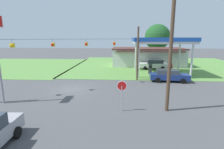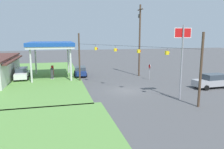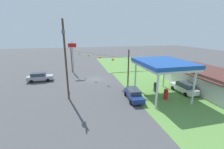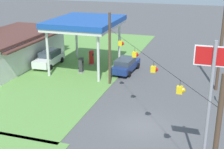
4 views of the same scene
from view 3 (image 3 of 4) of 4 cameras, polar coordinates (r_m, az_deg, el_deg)
name	(u,v)px [view 3 (image 3 of 4)]	position (r m, az deg, el deg)	size (l,w,h in m)	color
ground_plane	(95,79)	(33.60, -6.46, -1.77)	(160.00, 160.00, 0.00)	#4C4C4F
grass_verge_station_corner	(218,95)	(30.60, 35.42, -6.38)	(36.00, 28.00, 0.04)	#5B8E42
grass_verge_opposite_corner	(135,63)	(52.74, 8.82, 4.48)	(24.00, 24.00, 0.04)	#5B8E42
gas_station_canopy	(163,64)	(24.45, 18.76, 3.75)	(8.89, 7.13, 5.81)	silver
gas_station_store	(206,80)	(31.82, 32.21, -1.63)	(14.74, 8.01, 3.68)	silver
fuel_pump_near	(155,88)	(26.93, 16.18, -4.87)	(0.71, 0.56, 1.73)	gray
fuel_pump_far	(166,95)	(24.44, 19.79, -7.30)	(0.71, 0.56, 1.73)	gray
car_at_pumps_front	(134,94)	(23.49, 8.23, -7.36)	(5.17, 2.37, 1.62)	navy
car_at_pumps_rear	(184,88)	(28.50, 25.74, -4.49)	(5.18, 2.28, 1.78)	white
car_on_crossroad	(40,77)	(35.25, -25.83, -0.82)	(2.28, 5.16, 1.87)	#9E9EA3
stop_sign_roadside	(67,81)	(27.52, -16.81, -2.31)	(0.80, 0.08, 2.50)	#99999E
stop_sign_overhead	(73,52)	(37.08, -14.80, 8.18)	(0.22, 1.98, 7.98)	gray
utility_pole_main	(65,57)	(22.85, -17.31, 6.38)	(2.20, 0.44, 11.85)	#4C3828
signal_span_gantry	(94,62)	(32.65, -6.69, 4.89)	(15.57, 10.24, 7.22)	#4C3828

